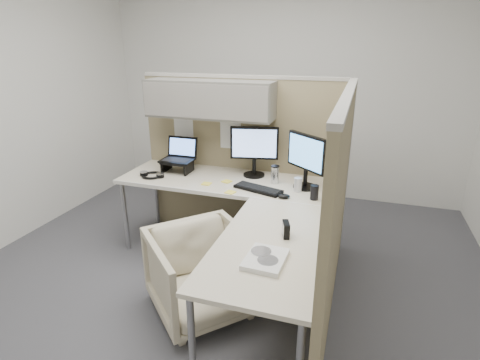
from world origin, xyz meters
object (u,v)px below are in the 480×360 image
(desk, at_px, (238,204))
(monitor_left, at_px, (254,147))
(office_chair, at_px, (202,269))
(keyboard, at_px, (258,189))

(desk, distance_m, monitor_left, 0.67)
(office_chair, bearing_deg, keyboard, 26.49)
(monitor_left, bearing_deg, office_chair, -106.71)
(keyboard, bearing_deg, monitor_left, 128.23)
(desk, height_order, keyboard, keyboard)
(office_chair, xyz_separation_m, keyboard, (0.22, 0.71, 0.39))
(monitor_left, height_order, keyboard, monitor_left)
(office_chair, relative_size, monitor_left, 1.51)
(desk, xyz_separation_m, monitor_left, (-0.04, 0.59, 0.32))
(office_chair, relative_size, keyboard, 1.68)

